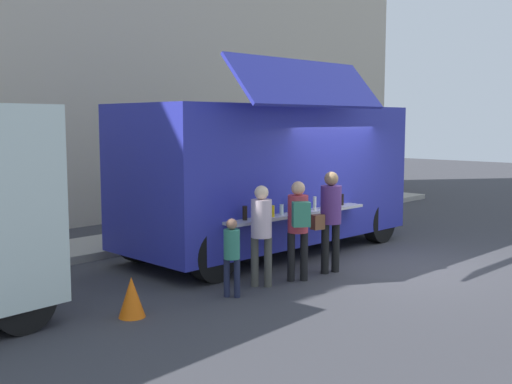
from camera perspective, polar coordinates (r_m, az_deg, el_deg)
The scene contains 9 objects.
ground_plane at distance 11.56m, azimuth 12.03°, elevation -6.64°, with size 60.00×60.00×0.00m, color #38383D.
curb_strip at distance 12.20m, azimuth -21.13°, elevation -5.89°, with size 28.00×1.60×0.15m, color #9E998E.
food_truck_main at distance 12.30m, azimuth 1.26°, elevation 1.78°, with size 6.23×3.28×3.69m.
traffic_cone_orange at distance 8.52m, azimuth -11.38°, elevation -9.46°, with size 0.36×0.36×0.55m, color orange.
trash_bin at distance 17.34m, azimuth 5.38°, elevation -0.73°, with size 0.60×0.60×0.85m, color #2F6239.
customer_front_ordering at distance 10.67m, azimuth 6.84°, elevation -1.95°, with size 0.57×0.36×1.75m.
customer_mid_with_backpack at distance 10.05m, azimuth 3.92°, elevation -2.65°, with size 0.49×0.52×1.64m.
customer_rear_waiting at distance 9.72m, azimuth 0.50°, elevation -3.20°, with size 0.33×0.33×1.61m.
child_near_queue at distance 9.19m, azimuth -2.25°, elevation -5.40°, with size 0.24×0.24×1.18m.
Camera 1 is at (-9.70, -5.74, 2.60)m, focal length 43.44 mm.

